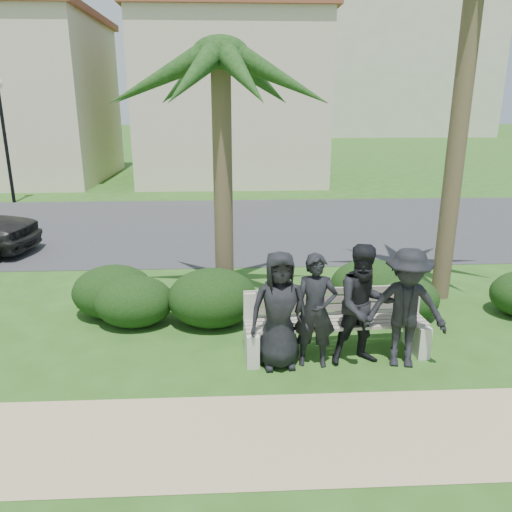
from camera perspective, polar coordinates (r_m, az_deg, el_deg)
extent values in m
plane|color=#285117|center=(7.36, 6.05, -11.20)|extent=(160.00, 160.00, 0.00)
cube|color=tan|center=(5.86, 8.87, -19.52)|extent=(30.00, 1.60, 0.01)
cube|color=#2D2D30|center=(14.84, 1.38, 3.56)|extent=(160.00, 8.00, 0.01)
cube|color=beige|center=(24.39, -2.83, 17.14)|extent=(8.00, 8.00, 7.00)
cube|color=brown|center=(24.67, -2.96, 25.65)|extent=(8.40, 8.40, 0.30)
cube|color=beige|center=(63.55, 11.77, 22.67)|extent=(26.00, 18.00, 20.00)
cylinder|color=black|center=(20.08, -26.65, 11.13)|extent=(0.12, 0.12, 4.00)
cube|color=gray|center=(7.20, 9.17, -7.66)|extent=(2.62, 0.74, 0.04)
cube|color=gray|center=(7.33, 8.86, -4.90)|extent=(2.59, 0.19, 0.30)
cube|color=beige|center=(7.17, -0.57, -9.76)|extent=(0.21, 0.60, 0.48)
cube|color=beige|center=(7.64, 18.09, -8.88)|extent=(0.21, 0.60, 0.48)
imported|color=black|center=(6.72, 2.67, -6.21)|extent=(0.84, 0.59, 1.64)
imported|color=black|center=(6.80, 6.79, -6.25)|extent=(0.62, 0.45, 1.59)
imported|color=black|center=(6.93, 12.23, -5.54)|extent=(0.90, 0.74, 1.71)
imported|color=black|center=(7.02, 16.76, -5.76)|extent=(1.19, 0.84, 1.67)
ellipsoid|color=black|center=(8.78, -15.97, -3.76)|extent=(1.38, 1.14, 0.90)
ellipsoid|color=black|center=(8.36, -13.76, -4.89)|extent=(1.28, 1.05, 0.83)
ellipsoid|color=black|center=(8.15, -4.99, -4.57)|extent=(1.46, 1.21, 0.95)
ellipsoid|color=black|center=(8.95, 12.90, -3.10)|extent=(1.39, 1.15, 0.91)
ellipsoid|color=black|center=(8.71, 16.70, -4.56)|extent=(1.13, 0.94, 0.74)
cylinder|color=brown|center=(8.48, -3.79, 7.79)|extent=(0.32, 0.32, 4.22)
cylinder|color=brown|center=(9.39, 22.17, 13.48)|extent=(0.32, 0.32, 6.16)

